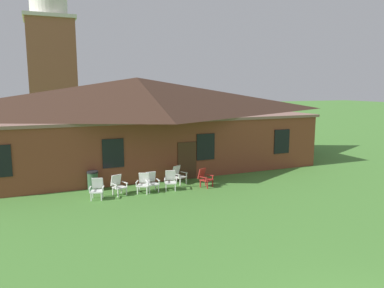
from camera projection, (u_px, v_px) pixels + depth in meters
The scene contains 10 objects.
brick_building at pixel (138, 121), 24.00m from camera, with size 21.72×10.40×5.72m.
dome_tower at pixel (52, 57), 39.45m from camera, with size 5.18×5.18×18.19m.
lawn_chair_by_porch at pixel (97, 188), 16.78m from camera, with size 0.75×0.80×0.96m.
lawn_chair_near_door at pixel (118, 185), 17.41m from camera, with size 0.77×0.82×0.96m.
lawn_chair_left_end at pixel (143, 183), 17.78m from camera, with size 0.81×0.85×0.96m.
lawn_chair_middle at pixel (152, 181), 18.01m from camera, with size 0.65×0.68×0.96m.
lawn_chair_right_end at pixel (170, 180), 18.30m from camera, with size 0.76×0.81×0.96m.
lawn_chair_far_side at pixel (179, 174), 19.42m from camera, with size 0.80×0.84×0.96m.
lawn_chair_under_eave at pixel (205, 177), 18.80m from camera, with size 0.82×0.86×0.96m.
trash_bin at pixel (93, 181), 18.13m from camera, with size 0.56×0.56×0.98m.
Camera 1 is at (-5.98, -4.24, 5.15)m, focal length 34.05 mm.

